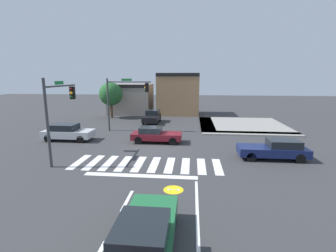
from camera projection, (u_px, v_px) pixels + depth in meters
name	position (u px, v px, depth m)	size (l,w,h in m)	color
ground_plane	(156.00, 146.00, 21.05)	(120.00, 120.00, 0.00)	#353538
crosswalk_near	(147.00, 164.00, 16.66)	(9.98, 3.03, 0.01)	silver
lane_markings	(143.00, 225.00, 9.79)	(6.80, 18.75, 0.01)	white
bike_detector_marking	(173.00, 190.00, 12.88)	(1.05, 1.05, 0.01)	yellow
curb_corner_northeast	(238.00, 126.00, 29.40)	(10.00, 10.60, 0.15)	gray
storefront_row	(157.00, 96.00, 38.90)	(13.94, 5.45, 6.33)	gray
traffic_signal_northwest	(125.00, 95.00, 26.08)	(4.75, 0.32, 5.63)	#383A3D
traffic_signal_southwest	(59.00, 106.00, 16.89)	(0.32, 4.10, 5.72)	#383A3D
car_black	(152.00, 117.00, 31.69)	(1.86, 4.24, 1.55)	black
car_navy	(275.00, 149.00, 17.58)	(4.76, 1.76, 1.43)	#141E4C
car_silver	(68.00, 132.00, 22.82)	(4.48, 1.93, 1.52)	#B7BABF
car_green	(146.00, 232.00, 8.18)	(1.83, 4.19, 1.48)	#1E6638
car_maroon	(155.00, 135.00, 22.08)	(4.41, 1.79, 1.39)	maroon
roadside_tree	(111.00, 94.00, 34.87)	(3.28, 3.28, 5.04)	#4C3823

